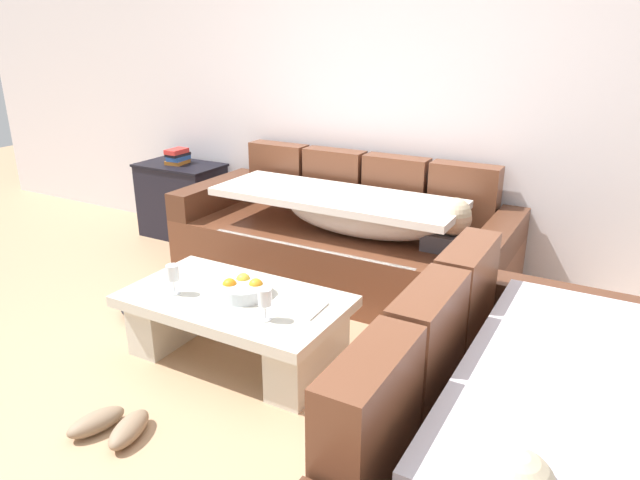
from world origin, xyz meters
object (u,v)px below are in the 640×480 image
at_px(open_magazine, 296,306).
at_px(crumpled_garment, 148,307).
at_px(couch_along_wall, 346,240).
at_px(wine_glass_near_right, 265,298).
at_px(side_cabinet, 183,200).
at_px(fruit_bowl, 244,288).
at_px(couch_near_window, 518,452).
at_px(book_stack_on_cabinet, 178,157).
at_px(pair_of_shoes, 112,426).
at_px(coffee_table, 236,320).
at_px(wine_glass_near_left, 173,274).

height_order(open_magazine, crumpled_garment, open_magazine).
relative_size(couch_along_wall, wine_glass_near_right, 14.15).
distance_m(side_cabinet, crumpled_garment, 1.55).
distance_m(wine_glass_near_right, side_cabinet, 2.49).
xyz_separation_m(fruit_bowl, crumpled_garment, (-0.85, 0.10, -0.36)).
distance_m(couch_along_wall, couch_near_window, 2.23).
height_order(couch_near_window, crumpled_garment, couch_near_window).
distance_m(book_stack_on_cabinet, crumpled_garment, 1.67).
relative_size(side_cabinet, crumpled_garment, 1.80).
bearing_deg(fruit_bowl, side_cabinet, 140.48).
distance_m(side_cabinet, book_stack_on_cabinet, 0.38).
bearing_deg(pair_of_shoes, fruit_bowl, 80.53).
relative_size(open_magazine, side_cabinet, 0.39).
xyz_separation_m(pair_of_shoes, crumpled_garment, (-0.71, 0.93, 0.01)).
height_order(wine_glass_near_right, side_cabinet, side_cabinet).
xyz_separation_m(coffee_table, crumpled_garment, (-0.81, 0.13, -0.18)).
xyz_separation_m(side_cabinet, crumpled_garment, (0.83, -1.29, -0.26)).
relative_size(couch_near_window, side_cabinet, 2.57).
bearing_deg(open_magazine, book_stack_on_cabinet, 143.47).
bearing_deg(side_cabinet, open_magazine, -34.39).
bearing_deg(open_magazine, couch_along_wall, 101.73).
bearing_deg(book_stack_on_cabinet, couch_along_wall, -7.58).
relative_size(coffee_table, wine_glass_near_left, 7.23).
relative_size(coffee_table, wine_glass_near_right, 7.23).
relative_size(wine_glass_near_left, wine_glass_near_right, 1.00).
bearing_deg(side_cabinet, couch_near_window, -30.16).
xyz_separation_m(fruit_bowl, pair_of_shoes, (-0.14, -0.84, -0.38)).
distance_m(couch_along_wall, wine_glass_near_right, 1.36).
height_order(fruit_bowl, book_stack_on_cabinet, book_stack_on_cabinet).
height_order(wine_glass_near_left, pair_of_shoes, wine_glass_near_left).
distance_m(wine_glass_near_left, pair_of_shoes, 0.83).
distance_m(coffee_table, side_cabinet, 2.17).
height_order(coffee_table, wine_glass_near_left, wine_glass_near_left).
bearing_deg(coffee_table, wine_glass_near_right, -25.04).
xyz_separation_m(coffee_table, fruit_bowl, (0.04, 0.04, 0.18)).
xyz_separation_m(open_magazine, crumpled_garment, (-1.16, 0.08, -0.33)).
height_order(side_cabinet, crumpled_garment, side_cabinet).
relative_size(wine_glass_near_left, side_cabinet, 0.23).
xyz_separation_m(couch_near_window, wine_glass_near_right, (-1.28, 0.31, 0.16)).
bearing_deg(crumpled_garment, wine_glass_near_left, -27.58).
bearing_deg(wine_glass_near_right, coffee_table, 154.96).
distance_m(fruit_bowl, crumpled_garment, 0.92).
bearing_deg(couch_near_window, fruit_bowl, 72.48).
xyz_separation_m(book_stack_on_cabinet, pair_of_shoes, (1.56, -2.22, -0.66)).
height_order(book_stack_on_cabinet, pair_of_shoes, book_stack_on_cabinet).
height_order(fruit_bowl, open_magazine, fruit_bowl).
height_order(couch_along_wall, open_magazine, couch_along_wall).
xyz_separation_m(coffee_table, book_stack_on_cabinet, (-1.66, 1.42, 0.46)).
bearing_deg(coffee_table, book_stack_on_cabinet, 139.37).
xyz_separation_m(coffee_table, open_magazine, (0.35, 0.06, 0.15)).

